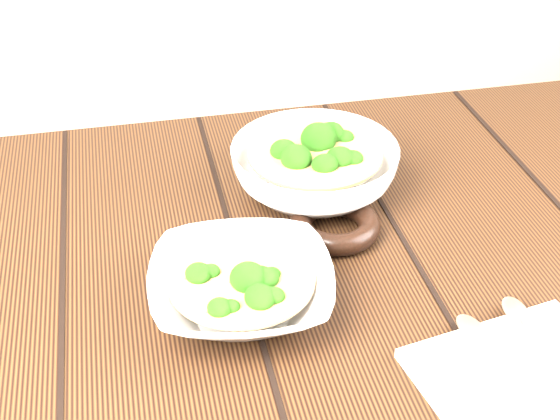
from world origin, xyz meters
The scene contains 7 objects.
table centered at (0.00, 0.00, 0.63)m, with size 1.20×0.80×0.75m.
soup_bowl_front centered at (-0.03, -0.04, 0.78)m, with size 0.22×0.22×0.06m.
soup_bowl_back centered at (0.10, 0.16, 0.79)m, with size 0.27×0.27×0.08m.
trivet centered at (0.10, 0.06, 0.76)m, with size 0.11×0.11×0.03m, color black.
napkin centered at (0.21, -0.21, 0.76)m, with size 0.20×0.16×0.01m, color beige.
spoon_left centered at (0.19, -0.17, 0.76)m, with size 0.04×0.16×0.01m.
spoon_right centered at (0.24, -0.16, 0.76)m, with size 0.03×0.16×0.01m.
Camera 1 is at (-0.13, -0.67, 1.31)m, focal length 50.00 mm.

